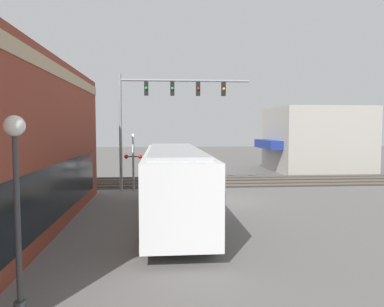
% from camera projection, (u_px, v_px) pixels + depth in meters
% --- Properties ---
extents(ground_plane, '(120.00, 120.00, 0.00)m').
position_uv_depth(ground_plane, '(221.00, 201.00, 21.36)').
color(ground_plane, '#605E5B').
extents(shop_building, '(8.40, 9.46, 6.13)m').
position_uv_depth(shop_building, '(315.00, 139.00, 36.38)').
color(shop_building, '#B2ADA3').
rests_on(shop_building, ground).
extents(city_bus, '(12.13, 2.59, 3.28)m').
position_uv_depth(city_bus, '(174.00, 180.00, 17.05)').
color(city_bus, white).
rests_on(city_bus, ground).
extents(traffic_signal_gantry, '(0.42, 8.71, 7.74)m').
position_uv_depth(traffic_signal_gantry, '(162.00, 103.00, 24.86)').
color(traffic_signal_gantry, gray).
rests_on(traffic_signal_gantry, ground).
extents(crossing_signal, '(1.41, 1.18, 3.81)m').
position_uv_depth(crossing_signal, '(133.00, 157.00, 24.73)').
color(crossing_signal, gray).
rests_on(crossing_signal, ground).
extents(streetlamp, '(0.44, 0.44, 4.48)m').
position_uv_depth(streetlamp, '(17.00, 201.00, 7.88)').
color(streetlamp, '#38383A').
rests_on(streetlamp, ground).
extents(rail_track_near, '(2.60, 60.00, 0.15)m').
position_uv_depth(rail_track_near, '(208.00, 185.00, 27.32)').
color(rail_track_near, '#332D28').
rests_on(rail_track_near, ground).
extents(rail_track_far, '(2.60, 60.00, 0.15)m').
position_uv_depth(rail_track_far, '(203.00, 179.00, 30.50)').
color(rail_track_far, '#332D28').
rests_on(rail_track_far, ground).
extents(parked_car_silver, '(4.56, 1.82, 1.42)m').
position_uv_depth(parked_car_silver, '(198.00, 169.00, 32.02)').
color(parked_car_silver, '#B7B7BC').
rests_on(parked_car_silver, ground).
extents(parked_car_white, '(4.76, 1.82, 1.45)m').
position_uv_depth(parked_car_white, '(166.00, 161.00, 39.33)').
color(parked_car_white, silver).
rests_on(parked_car_white, ground).
extents(parked_car_red, '(4.24, 1.82, 1.52)m').
position_uv_depth(parked_car_red, '(165.00, 155.00, 47.00)').
color(parked_car_red, '#B21E19').
rests_on(parked_car_red, ground).
extents(pedestrian_near_bus, '(0.34, 0.34, 1.78)m').
position_uv_depth(pedestrian_near_bus, '(221.00, 206.00, 15.75)').
color(pedestrian_near_bus, black).
rests_on(pedestrian_near_bus, ground).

